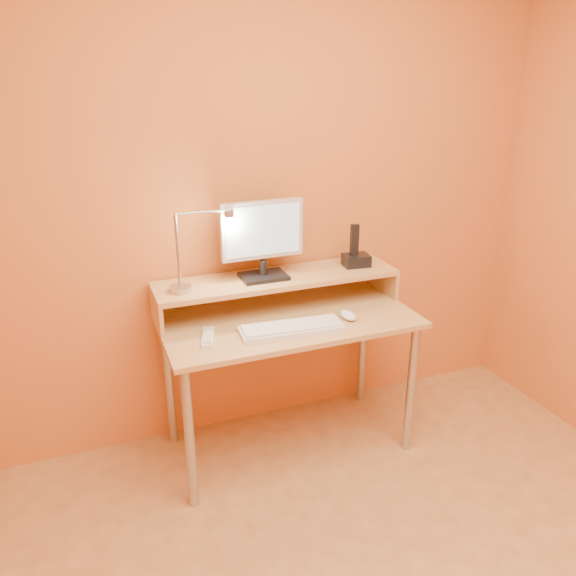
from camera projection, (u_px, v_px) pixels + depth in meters
name	position (u px, v px, depth m)	size (l,w,h in m)	color
wall_back	(265.00, 194.00, 2.72)	(3.00, 0.04, 2.50)	orange
desk_leg_fl	(190.00, 439.00, 2.37)	(0.04, 0.04, 0.69)	#ADACB2
desk_leg_fr	(411.00, 390.00, 2.74)	(0.04, 0.04, 0.69)	#ADACB2
desk_leg_bl	(169.00, 383.00, 2.80)	(0.04, 0.04, 0.69)	#ADACB2
desk_leg_br	(362.00, 346.00, 3.17)	(0.04, 0.04, 0.69)	#ADACB2
desk_lower	(289.00, 320.00, 2.64)	(1.20, 0.60, 0.03)	tan
shelf_riser_left	(157.00, 311.00, 2.54)	(0.02, 0.30, 0.14)	tan
shelf_riser_right	(382.00, 279.00, 2.94)	(0.02, 0.30, 0.14)	tan
desk_shelf	(278.00, 279.00, 2.71)	(1.20, 0.30, 0.03)	tan
monitor_foot	(264.00, 276.00, 2.68)	(0.22, 0.16, 0.02)	black
monitor_neck	(263.00, 268.00, 2.66)	(0.04, 0.04, 0.07)	black
monitor_panel	(262.00, 230.00, 2.61)	(0.40, 0.04, 0.27)	silver
monitor_back	(260.00, 228.00, 2.63)	(0.36, 0.01, 0.23)	black
monitor_screen	(263.00, 231.00, 2.59)	(0.36, 0.00, 0.24)	#9CBBD3
lamp_base	(180.00, 289.00, 2.51)	(0.10, 0.10, 0.03)	#ADACB2
lamp_post	(178.00, 251.00, 2.45)	(0.01, 0.01, 0.33)	#ADACB2
lamp_arm	(202.00, 212.00, 2.43)	(0.01, 0.01, 0.24)	#ADACB2
lamp_head	(229.00, 213.00, 2.48)	(0.04, 0.04, 0.03)	#ADACB2
lamp_bulb	(229.00, 217.00, 2.48)	(0.03, 0.03, 0.00)	#FFEAC6
phone_dock	(356.00, 260.00, 2.84)	(0.13, 0.10, 0.06)	black
phone_handset	(354.00, 240.00, 2.80)	(0.04, 0.03, 0.16)	black
phone_led	(369.00, 262.00, 2.81)	(0.01, 0.00, 0.04)	#223CFF
keyboard	(292.00, 329.00, 2.49)	(0.47, 0.15, 0.02)	silver
mouse	(348.00, 315.00, 2.62)	(0.06, 0.11, 0.04)	white
remote_control	(208.00, 337.00, 2.42)	(0.05, 0.18, 0.02)	silver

